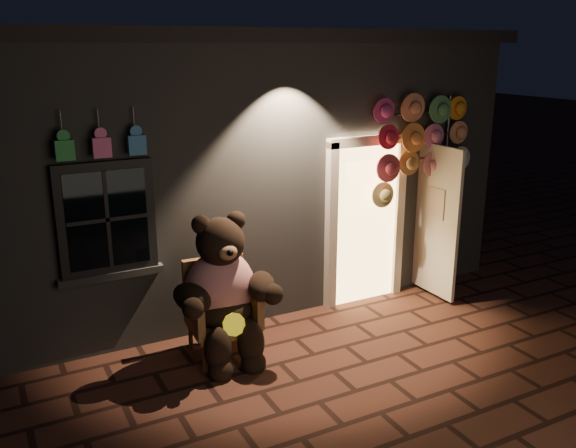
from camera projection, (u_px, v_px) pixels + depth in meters
ground at (334, 372)px, 6.36m from camera, size 60.00×60.00×0.00m
shop_building at (198, 150)px, 9.25m from camera, size 7.30×5.95×3.51m
wicker_armchair at (220, 308)px, 6.63m from camera, size 0.76×0.69×1.05m
teddy_bear at (224, 292)px, 6.45m from camera, size 1.21×0.96×1.67m
hat_rack at (422, 143)px, 7.77m from camera, size 1.54×0.22×2.66m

